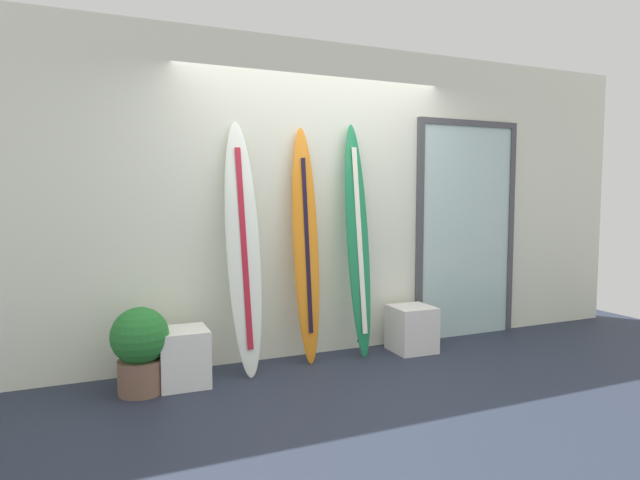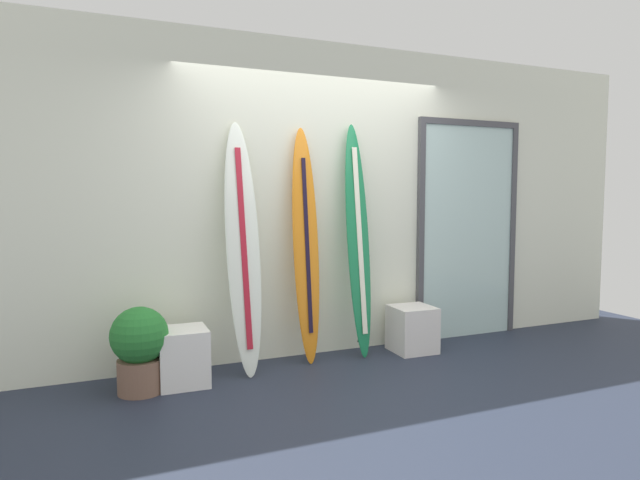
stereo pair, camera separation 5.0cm
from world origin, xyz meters
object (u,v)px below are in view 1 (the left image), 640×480
at_px(surfboard_ivory, 243,247).
at_px(display_block_left, 183,357).
at_px(potted_plant, 140,347).
at_px(surfboard_sunset, 306,247).
at_px(surfboard_emerald, 358,242).
at_px(glass_door, 466,226).
at_px(display_block_center, 412,329).

distance_m(surfboard_ivory, display_block_left, 0.97).
height_order(surfboard_ivory, potted_plant, surfboard_ivory).
xyz_separation_m(surfboard_sunset, surfboard_emerald, (0.50, -0.02, 0.03)).
height_order(glass_door, potted_plant, glass_door).
bearing_deg(display_block_center, glass_door, 18.55).
bearing_deg(display_block_center, surfboard_emerald, 168.82).
relative_size(surfboard_emerald, glass_door, 0.95).
bearing_deg(glass_door, surfboard_emerald, -172.57).
distance_m(surfboard_sunset, glass_door, 1.85).
relative_size(surfboard_sunset, potted_plant, 3.20).
distance_m(surfboard_sunset, potted_plant, 1.56).
distance_m(display_block_center, potted_plant, 2.42).
height_order(surfboard_sunset, display_block_center, surfboard_sunset).
distance_m(surfboard_sunset, display_block_center, 1.29).
distance_m(display_block_left, potted_plant, 0.34).
bearing_deg(potted_plant, surfboard_ivory, 12.31).
xyz_separation_m(surfboard_ivory, display_block_center, (1.58, -0.06, -0.82)).
relative_size(surfboard_emerald, potted_plant, 3.28).
distance_m(surfboard_emerald, display_block_left, 1.79).
bearing_deg(surfboard_sunset, glass_door, 4.96).
relative_size(surfboard_ivory, potted_plant, 3.23).
distance_m(surfboard_ivory, potted_plant, 1.09).
bearing_deg(surfboard_ivory, glass_door, 5.23).
bearing_deg(surfboard_emerald, display_block_left, -173.65).
xyz_separation_m(glass_door, potted_plant, (-3.23, -0.40, -0.78)).
bearing_deg(surfboard_ivory, potted_plant, -167.69).
relative_size(display_block_left, glass_door, 0.20).
height_order(display_block_center, potted_plant, potted_plant).
distance_m(glass_door, potted_plant, 3.35).
bearing_deg(glass_door, display_block_left, -173.15).
bearing_deg(glass_door, surfboard_ivory, -174.77).
xyz_separation_m(display_block_left, display_block_center, (2.10, 0.07, -0.01)).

